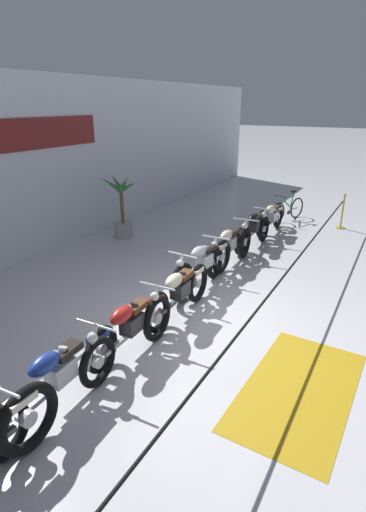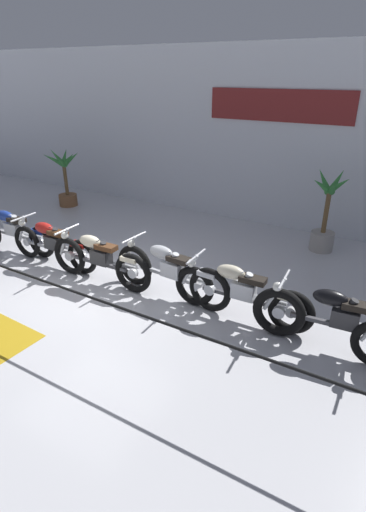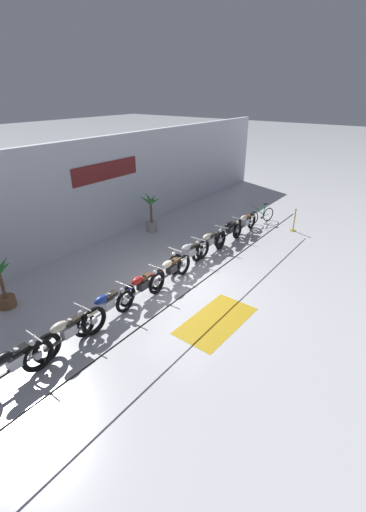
{
  "view_description": "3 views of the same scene",
  "coord_description": "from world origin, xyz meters",
  "px_view_note": "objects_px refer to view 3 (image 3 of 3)",
  "views": [
    {
      "loc": [
        -5.39,
        -2.6,
        3.55
      ],
      "look_at": [
        0.65,
        0.76,
        0.88
      ],
      "focal_mm": 28.0,
      "sensor_mm": 36.0,
      "label": 1
    },
    {
      "loc": [
        4.62,
        -4.41,
        3.59
      ],
      "look_at": [
        1.17,
        1.39,
        0.45
      ],
      "focal_mm": 28.0,
      "sensor_mm": 36.0,
      "label": 2
    },
    {
      "loc": [
        -7.75,
        -5.74,
        5.88
      ],
      "look_at": [
        1.1,
        0.79,
        0.46
      ],
      "focal_mm": 24.0,
      "sensor_mm": 36.0,
      "label": 3
    }
  ],
  "objects_px": {
    "motorcycle_red_3": "(142,287)",
    "potted_palm_right_of_row": "(151,216)",
    "motorcycle_cream_1": "(67,334)",
    "floor_banner": "(216,321)",
    "bicycle": "(261,216)",
    "stanchion_mid_left": "(294,223)",
    "motorcycle_black_0": "(14,365)",
    "stanchion_far_left": "(182,299)",
    "motorcycle_black_7": "(229,231)",
    "motorcycle_blue_2": "(107,306)",
    "motorcycle_cream_4": "(170,271)",
    "potted_palm_left_of_row": "(2,285)",
    "motorcycle_cream_8": "(245,224)",
    "motorcycle_cream_6": "(209,243)",
    "motorcycle_silver_5": "(189,254)"
  },
  "relations": [
    {
      "from": "motorcycle_red_3",
      "to": "potted_palm_right_of_row",
      "type": "bearing_deg",
      "value": 38.28
    },
    {
      "from": "motorcycle_cream_1",
      "to": "floor_banner",
      "type": "bearing_deg",
      "value": -36.08
    },
    {
      "from": "motorcycle_cream_1",
      "to": "floor_banner",
      "type": "distance_m",
      "value": 3.98
    },
    {
      "from": "bicycle",
      "to": "stanchion_mid_left",
      "type": "bearing_deg",
      "value": -90.68
    },
    {
      "from": "bicycle",
      "to": "potted_palm_right_of_row",
      "type": "xyz_separation_m",
      "value": [
        -3.89,
        3.57,
        0.36
      ]
    },
    {
      "from": "motorcycle_black_0",
      "to": "stanchion_far_left",
      "type": "distance_m",
      "value": 4.25
    },
    {
      "from": "motorcycle_black_7",
      "to": "motorcycle_blue_2",
      "type": "bearing_deg",
      "value": 179.79
    },
    {
      "from": "motorcycle_cream_1",
      "to": "motorcycle_red_3",
      "type": "xyz_separation_m",
      "value": [
        2.75,
        0.07,
        -0.02
      ]
    },
    {
      "from": "stanchion_far_left",
      "to": "potted_palm_right_of_row",
      "type": "bearing_deg",
      "value": 48.2
    },
    {
      "from": "potted_palm_right_of_row",
      "to": "motorcycle_blue_2",
      "type": "bearing_deg",
      "value": -149.35
    },
    {
      "from": "motorcycle_black_0",
      "to": "stanchion_mid_left",
      "type": "xyz_separation_m",
      "value": [
        12.42,
        -1.68,
        -0.12
      ]
    },
    {
      "from": "bicycle",
      "to": "stanchion_far_left",
      "type": "bearing_deg",
      "value": -169.16
    },
    {
      "from": "motorcycle_cream_4",
      "to": "floor_banner",
      "type": "relative_size",
      "value": 0.89
    },
    {
      "from": "motorcycle_cream_1",
      "to": "floor_banner",
      "type": "relative_size",
      "value": 0.97
    },
    {
      "from": "potted_palm_right_of_row",
      "to": "stanchion_far_left",
      "type": "relative_size",
      "value": 0.13
    },
    {
      "from": "motorcycle_blue_2",
      "to": "potted_palm_left_of_row",
      "type": "xyz_separation_m",
      "value": [
        -1.35,
        2.91,
        0.31
      ]
    },
    {
      "from": "motorcycle_cream_8",
      "to": "potted_palm_right_of_row",
      "type": "bearing_deg",
      "value": 122.41
    },
    {
      "from": "motorcycle_black_7",
      "to": "floor_banner",
      "type": "xyz_separation_m",
      "value": [
        -5.04,
        -2.47,
        -0.47
      ]
    },
    {
      "from": "motorcycle_cream_6",
      "to": "stanchion_mid_left",
      "type": "distance_m",
      "value": 4.72
    },
    {
      "from": "motorcycle_blue_2",
      "to": "motorcycle_red_3",
      "type": "xyz_separation_m",
      "value": [
        1.33,
        -0.09,
        0.01
      ]
    },
    {
      "from": "motorcycle_cream_4",
      "to": "potted_palm_left_of_row",
      "type": "relative_size",
      "value": 1.36
    },
    {
      "from": "bicycle",
      "to": "potted_palm_left_of_row",
      "type": "bearing_deg",
      "value": 164.57
    },
    {
      "from": "bicycle",
      "to": "motorcycle_black_7",
      "type": "bearing_deg",
      "value": 177.83
    },
    {
      "from": "motorcycle_silver_5",
      "to": "motorcycle_cream_6",
      "type": "distance_m",
      "value": 1.3
    },
    {
      "from": "floor_banner",
      "to": "potted_palm_left_of_row",
      "type": "bearing_deg",
      "value": 122.18
    },
    {
      "from": "motorcycle_red_3",
      "to": "motorcycle_cream_8",
      "type": "relative_size",
      "value": 1.03
    },
    {
      "from": "floor_banner",
      "to": "bicycle",
      "type": "bearing_deg",
      "value": 18.77
    },
    {
      "from": "stanchion_mid_left",
      "to": "stanchion_far_left",
      "type": "bearing_deg",
      "value": 180.0
    },
    {
      "from": "motorcycle_blue_2",
      "to": "potted_palm_right_of_row",
      "type": "height_order",
      "value": "potted_palm_right_of_row"
    },
    {
      "from": "motorcycle_red_3",
      "to": "motorcycle_silver_5",
      "type": "distance_m",
      "value": 2.68
    },
    {
      "from": "potted_palm_left_of_row",
      "to": "stanchion_mid_left",
      "type": "relative_size",
      "value": 1.55
    },
    {
      "from": "motorcycle_silver_5",
      "to": "motorcycle_black_7",
      "type": "relative_size",
      "value": 0.96
    },
    {
      "from": "bicycle",
      "to": "floor_banner",
      "type": "distance_m",
      "value": 8.27
    },
    {
      "from": "motorcycle_black_0",
      "to": "stanchion_far_left",
      "type": "height_order",
      "value": "stanchion_far_left"
    },
    {
      "from": "motorcycle_black_0",
      "to": "floor_banner",
      "type": "height_order",
      "value": "motorcycle_black_0"
    },
    {
      "from": "motorcycle_cream_8",
      "to": "stanchion_far_left",
      "type": "xyz_separation_m",
      "value": [
        -6.9,
        -1.66,
        0.31
      ]
    },
    {
      "from": "motorcycle_cream_6",
      "to": "potted_palm_left_of_row",
      "type": "distance_m",
      "value": 7.25
    },
    {
      "from": "motorcycle_cream_1",
      "to": "motorcycle_silver_5",
      "type": "bearing_deg",
      "value": 2.24
    },
    {
      "from": "motorcycle_black_0",
      "to": "motorcycle_blue_2",
      "type": "distance_m",
      "value": 2.75
    },
    {
      "from": "motorcycle_black_7",
      "to": "potted_palm_right_of_row",
      "type": "relative_size",
      "value": 1.38
    },
    {
      "from": "motorcycle_cream_1",
      "to": "motorcycle_cream_4",
      "type": "distance_m",
      "value": 4.05
    },
    {
      "from": "motorcycle_silver_5",
      "to": "stanchion_far_left",
      "type": "xyz_separation_m",
      "value": [
        -2.86,
        -1.82,
        0.29
      ]
    },
    {
      "from": "motorcycle_red_3",
      "to": "potted_palm_right_of_row",
      "type": "relative_size",
      "value": 1.23
    },
    {
      "from": "motorcycle_red_3",
      "to": "potted_palm_left_of_row",
      "type": "xyz_separation_m",
      "value": [
        -2.67,
        3.0,
        0.3
      ]
    },
    {
      "from": "motorcycle_black_7",
      "to": "bicycle",
      "type": "distance_m",
      "value": 2.89
    },
    {
      "from": "motorcycle_black_0",
      "to": "stanchion_far_left",
      "type": "relative_size",
      "value": 0.17
    },
    {
      "from": "motorcycle_cream_4",
      "to": "stanchion_mid_left",
      "type": "xyz_separation_m",
      "value": [
        7.04,
        -1.59,
        -0.12
      ]
    },
    {
      "from": "motorcycle_silver_5",
      "to": "stanchion_mid_left",
      "type": "bearing_deg",
      "value": -17.8
    },
    {
      "from": "motorcycle_red_3",
      "to": "floor_banner",
      "type": "bearing_deg",
      "value": -79.52
    },
    {
      "from": "motorcycle_cream_6",
      "to": "potted_palm_left_of_row",
      "type": "height_order",
      "value": "potted_palm_left_of_row"
    }
  ]
}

